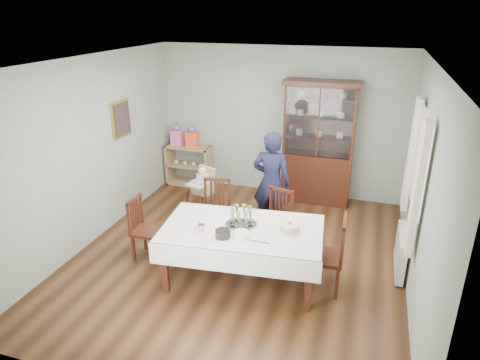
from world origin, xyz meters
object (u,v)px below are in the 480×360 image
at_px(chair_far_left, 216,223).
at_px(dining_table, 242,254).
at_px(chair_end_right, 325,268).
at_px(champagne_tray, 241,220).
at_px(sideboard, 189,165).
at_px(chair_end_left, 148,240).
at_px(china_cabinet, 318,141).
at_px(chair_far_right, 275,232).
at_px(birthday_cake, 290,228).
at_px(gift_bag_orange, 192,137).
at_px(gift_bag_pink, 177,136).
at_px(high_chair, 204,199).
at_px(woman, 271,182).

bearing_deg(chair_far_left, dining_table, -65.42).
distance_m(dining_table, chair_end_right, 1.05).
bearing_deg(champagne_tray, sideboard, 125.24).
bearing_deg(chair_end_left, chair_end_right, -90.70).
xyz_separation_m(china_cabinet, chair_far_right, (-0.32, -1.88, -0.86)).
bearing_deg(dining_table, birthday_cake, 7.83).
height_order(china_cabinet, sideboard, china_cabinet).
xyz_separation_m(dining_table, birthday_cake, (0.58, 0.08, 0.43)).
bearing_deg(chair_far_left, china_cabinet, 44.06).
bearing_deg(chair_end_right, chair_far_left, -115.89).
relative_size(chair_far_left, chair_end_left, 1.05).
relative_size(chair_far_right, chair_end_right, 0.89).
bearing_deg(gift_bag_orange, gift_bag_pink, -180.00).
xyz_separation_m(china_cabinet, high_chair, (-1.65, -1.34, -0.76)).
bearing_deg(champagne_tray, high_chair, 128.05).
bearing_deg(gift_bag_orange, chair_far_left, -57.86).
xyz_separation_m(china_cabinet, chair_far_left, (-1.22, -1.88, -0.85)).
bearing_deg(chair_far_left, chair_far_right, -12.84).
height_order(chair_far_left, gift_bag_pink, gift_bag_pink).
distance_m(chair_end_right, birthday_cake, 0.69).
xyz_separation_m(chair_far_right, woman, (-0.19, 0.53, 0.55)).
distance_m(chair_far_right, gift_bag_pink, 3.14).
height_order(woman, champagne_tray, woman).
distance_m(dining_table, chair_far_left, 1.13).
relative_size(china_cabinet, sideboard, 2.42).
bearing_deg(china_cabinet, chair_far_right, -99.53).
relative_size(high_chair, birthday_cake, 3.31).
bearing_deg(high_chair, gift_bag_orange, 137.97).
height_order(dining_table, high_chair, high_chair).
relative_size(birthday_cake, gift_bag_orange, 0.68).
relative_size(china_cabinet, high_chair, 2.33).
height_order(dining_table, chair_end_right, chair_end_right).
relative_size(champagne_tray, gift_bag_orange, 0.96).
bearing_deg(gift_bag_pink, chair_end_right, -39.29).
bearing_deg(champagne_tray, gift_bag_pink, 128.48).
distance_m(chair_far_left, birthday_cake, 1.60).
height_order(dining_table, china_cabinet, china_cabinet).
xyz_separation_m(china_cabinet, chair_end_left, (-1.97, -2.63, -0.86)).
xyz_separation_m(chair_end_left, high_chair, (0.32, 1.29, 0.10)).
relative_size(chair_far_left, champagne_tray, 2.35).
height_order(china_cabinet, chair_end_right, china_cabinet).
xyz_separation_m(chair_end_right, gift_bag_pink, (-3.22, 2.64, 0.68)).
bearing_deg(sideboard, high_chair, -57.82).
bearing_deg(gift_bag_orange, dining_table, -56.06).
distance_m(sideboard, chair_end_left, 2.70).
relative_size(sideboard, chair_end_left, 1.02).
height_order(high_chair, gift_bag_orange, gift_bag_orange).
bearing_deg(chair_far_left, champagne_tray, -64.79).
relative_size(chair_far_right, gift_bag_orange, 2.15).
height_order(sideboard, chair_end_right, chair_end_right).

